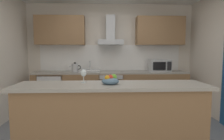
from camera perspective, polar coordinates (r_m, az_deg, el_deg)
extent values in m
cube|color=slate|center=(3.51, 0.76, -18.16)|extent=(5.24, 4.81, 0.02)
cube|color=silver|center=(5.18, -0.49, 4.40)|extent=(5.24, 0.12, 2.60)
cube|color=white|center=(5.11, -0.46, 3.60)|extent=(3.61, 0.02, 0.66)
cube|color=olive|center=(4.89, -0.32, -5.92)|extent=(3.73, 0.60, 0.86)
cube|color=#9E998E|center=(4.83, -0.32, -0.68)|extent=(3.73, 0.60, 0.04)
cube|color=olive|center=(2.63, -0.15, -15.15)|extent=(2.34, 0.52, 0.94)
cube|color=#9E998E|center=(2.50, -0.16, -4.55)|extent=(2.44, 0.64, 0.04)
cube|color=olive|center=(5.08, -14.84, 11.09)|extent=(1.19, 0.32, 0.70)
cube|color=olive|center=(5.17, 13.78, 11.01)|extent=(1.19, 0.32, 0.70)
cube|color=slate|center=(4.87, -0.38, -5.62)|extent=(0.60, 0.56, 0.80)
cube|color=black|center=(4.60, -0.24, -7.11)|extent=(0.50, 0.02, 0.48)
cube|color=#B7BABC|center=(4.53, -0.24, -2.11)|extent=(0.54, 0.02, 0.09)
cylinder|color=#B7BABC|center=(4.52, -0.23, -4.23)|extent=(0.49, 0.02, 0.02)
cube|color=white|center=(5.03, -16.94, -5.92)|extent=(0.58, 0.56, 0.85)
cube|color=silver|center=(4.75, -17.80, -6.60)|extent=(0.55, 0.02, 0.80)
cylinder|color=#B7BABC|center=(4.67, -15.26, -6.20)|extent=(0.02, 0.02, 0.38)
cube|color=#B7BABC|center=(4.96, 13.70, 1.30)|extent=(0.50, 0.36, 0.30)
cube|color=black|center=(4.76, 13.64, 1.13)|extent=(0.30, 0.02, 0.19)
cube|color=black|center=(4.83, 16.38, 1.13)|extent=(0.10, 0.01, 0.21)
cube|color=silver|center=(4.81, -6.55, -0.23)|extent=(0.50, 0.40, 0.04)
cylinder|color=#B7BABC|center=(4.93, -6.46, 1.16)|extent=(0.03, 0.03, 0.26)
cylinder|color=#B7BABC|center=(4.84, -6.54, 2.51)|extent=(0.03, 0.16, 0.03)
cylinder|color=#B7BABC|center=(4.80, -10.77, 0.63)|extent=(0.15, 0.15, 0.20)
sphere|color=black|center=(4.79, -10.79, 1.96)|extent=(0.06, 0.06, 0.06)
cone|color=#B7BABC|center=(4.81, -11.95, 1.10)|extent=(0.09, 0.04, 0.07)
torus|color=black|center=(4.79, -9.70, 0.75)|extent=(0.11, 0.02, 0.11)
cube|color=#B7BABC|center=(4.88, -0.44, 8.09)|extent=(0.62, 0.45, 0.12)
cube|color=#B7BABC|center=(4.96, -0.46, 12.22)|extent=(0.22, 0.22, 0.60)
cylinder|color=silver|center=(2.62, -8.26, -3.62)|extent=(0.07, 0.07, 0.01)
cylinder|color=silver|center=(2.62, -8.27, -2.58)|extent=(0.01, 0.01, 0.09)
ellipsoid|color=silver|center=(2.61, -8.30, -0.86)|extent=(0.08, 0.08, 0.10)
ellipsoid|color=slate|center=(2.49, -0.49, -3.30)|extent=(0.22, 0.22, 0.09)
sphere|color=orange|center=(2.46, -1.40, -2.31)|extent=(0.07, 0.07, 0.07)
sphere|color=#66B233|center=(2.52, 0.51, -2.07)|extent=(0.08, 0.08, 0.08)
sphere|color=red|center=(2.48, -0.49, -2.21)|extent=(0.07, 0.07, 0.07)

